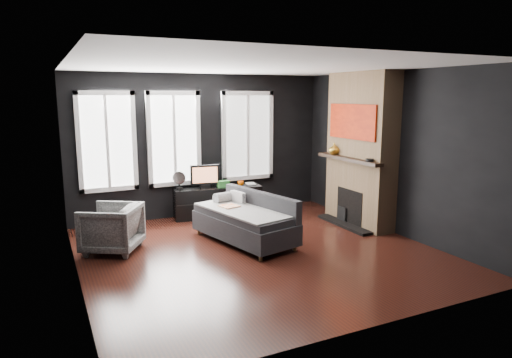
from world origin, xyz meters
name	(u,v)px	position (x,y,z in m)	size (l,w,h in m)	color
floor	(259,252)	(0.00, 0.00, 0.00)	(5.00, 5.00, 0.00)	black
ceiling	(259,66)	(0.00, 0.00, 2.70)	(5.00, 5.00, 0.00)	white
wall_back	(202,145)	(0.00, 2.50, 1.35)	(5.00, 0.02, 2.70)	black
wall_left	(72,175)	(-2.50, 0.00, 1.35)	(0.02, 5.00, 2.70)	black
wall_right	(393,153)	(2.50, 0.00, 1.35)	(0.02, 5.00, 2.70)	black
windows	(178,91)	(-0.45, 2.46, 2.38)	(4.00, 0.16, 1.76)	white
fireplace	(361,150)	(2.30, 0.60, 1.35)	(0.70, 1.62, 2.70)	#93724C
sofa	(244,218)	(0.00, 0.53, 0.39)	(0.90, 1.80, 0.78)	#262629
stripe_pillow	(238,201)	(0.10, 0.99, 0.56)	(0.08, 0.33, 0.33)	gray
armchair	(112,226)	(-1.95, 0.98, 0.39)	(0.76, 0.71, 0.78)	white
media_console	(217,201)	(0.20, 2.24, 0.29)	(1.67, 0.52, 0.57)	black
monitor	(205,175)	(-0.04, 2.24, 0.82)	(0.55, 0.12, 0.49)	black
desk_fan	(179,180)	(-0.52, 2.32, 0.75)	(0.24, 0.24, 0.34)	gray
mug	(241,183)	(0.65, 2.13, 0.63)	(0.12, 0.09, 0.12)	#F96003
book	(246,178)	(0.79, 2.20, 0.70)	(0.18, 0.02, 0.25)	gray
storage_box	(223,184)	(0.30, 2.16, 0.63)	(0.22, 0.14, 0.12)	#2D7730
mantel_vase	(334,149)	(2.05, 1.05, 1.33)	(0.20, 0.21, 0.20)	gold
mantel_clock	(370,160)	(2.05, 0.05, 1.25)	(0.13, 0.13, 0.04)	black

